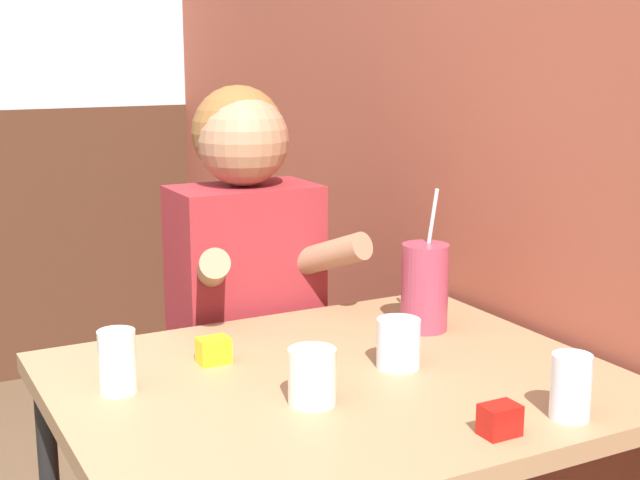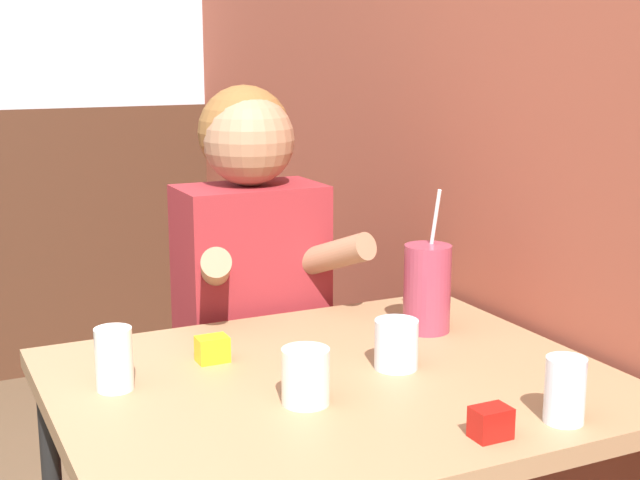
{
  "view_description": "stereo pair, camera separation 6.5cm",
  "coord_description": "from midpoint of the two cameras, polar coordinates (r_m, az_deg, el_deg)",
  "views": [
    {
      "loc": [
        0.15,
        -1.0,
        1.33
      ],
      "look_at": [
        0.95,
        0.52,
        0.96
      ],
      "focal_mm": 50.0,
      "sensor_mm": 36.0,
      "label": 1
    },
    {
      "loc": [
        0.21,
        -1.02,
        1.33
      ],
      "look_at": [
        0.95,
        0.52,
        0.96
      ],
      "focal_mm": 50.0,
      "sensor_mm": 36.0,
      "label": 2
    }
  ],
  "objects": [
    {
      "name": "glass_by_brick",
      "position": [
        1.7,
        6.0,
        -6.66
      ],
      "size": [
        0.08,
        0.08,
        0.09
      ],
      "color": "silver",
      "rests_on": "main_table"
    },
    {
      "name": "glass_center",
      "position": [
        1.62,
        -11.92,
        -7.47
      ],
      "size": [
        0.07,
        0.07,
        0.11
      ],
      "color": "silver",
      "rests_on": "main_table"
    },
    {
      "name": "condiment_mustard",
      "position": [
        1.74,
        -5.84,
        -6.97
      ],
      "size": [
        0.06,
        0.04,
        0.05
      ],
      "color": "yellow",
      "rests_on": "main_table"
    },
    {
      "name": "condiment_ketchup",
      "position": [
        1.44,
        12.17,
        -11.37
      ],
      "size": [
        0.06,
        0.04,
        0.05
      ],
      "color": "#B7140F",
      "rests_on": "main_table"
    },
    {
      "name": "cocktail_pitcher",
      "position": [
        1.91,
        7.84,
        -3.07
      ],
      "size": [
        0.1,
        0.1,
        0.31
      ],
      "color": "#99384C",
      "rests_on": "main_table"
    },
    {
      "name": "glass_far_side",
      "position": [
        1.52,
        0.31,
        -8.72
      ],
      "size": [
        0.08,
        0.08,
        0.1
      ],
      "color": "silver",
      "rests_on": "main_table"
    },
    {
      "name": "person_seated",
      "position": [
        2.17,
        -3.53,
        -5.61
      ],
      "size": [
        0.42,
        0.41,
        1.25
      ],
      "color": "maroon",
      "rests_on": "ground_plane"
    },
    {
      "name": "main_table",
      "position": [
        1.68,
        2.06,
        -10.94
      ],
      "size": [
        1.0,
        0.83,
        0.74
      ],
      "color": "#93704C",
      "rests_on": "ground_plane"
    },
    {
      "name": "glass_near_pitcher",
      "position": [
        1.51,
        16.61,
        -9.2
      ],
      "size": [
        0.07,
        0.07,
        0.11
      ],
      "color": "silver",
      "rests_on": "main_table"
    },
    {
      "name": "brick_wall_right",
      "position": [
        2.66,
        3.09,
        12.53
      ],
      "size": [
        0.08,
        4.65,
        2.7
      ],
      "color": "#9E4C38",
      "rests_on": "ground_plane"
    }
  ]
}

